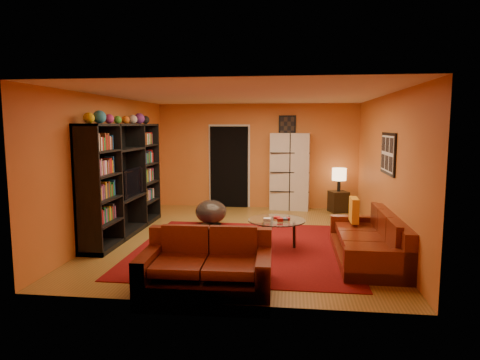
# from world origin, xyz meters

# --- Properties ---
(floor) EXTENTS (6.00, 6.00, 0.00)m
(floor) POSITION_xyz_m (0.00, 0.00, 0.00)
(floor) COLOR brown
(floor) RESTS_ON ground
(ceiling) EXTENTS (6.00, 6.00, 0.00)m
(ceiling) POSITION_xyz_m (0.00, 0.00, 2.60)
(ceiling) COLOR white
(ceiling) RESTS_ON wall_back
(wall_back) EXTENTS (6.00, 0.00, 6.00)m
(wall_back) POSITION_xyz_m (0.00, 3.00, 1.30)
(wall_back) COLOR #C4672B
(wall_back) RESTS_ON floor
(wall_front) EXTENTS (6.00, 0.00, 6.00)m
(wall_front) POSITION_xyz_m (0.00, -3.00, 1.30)
(wall_front) COLOR #C4672B
(wall_front) RESTS_ON floor
(wall_left) EXTENTS (0.00, 6.00, 6.00)m
(wall_left) POSITION_xyz_m (-2.50, 0.00, 1.30)
(wall_left) COLOR #C4672B
(wall_left) RESTS_ON floor
(wall_right) EXTENTS (0.00, 6.00, 6.00)m
(wall_right) POSITION_xyz_m (2.50, 0.00, 1.30)
(wall_right) COLOR #C4672B
(wall_right) RESTS_ON floor
(rug) EXTENTS (3.60, 3.60, 0.01)m
(rug) POSITION_xyz_m (0.10, -0.70, 0.01)
(rug) COLOR #53090B
(rug) RESTS_ON floor
(doorway) EXTENTS (0.95, 0.10, 2.04)m
(doorway) POSITION_xyz_m (-0.70, 2.96, 1.02)
(doorway) COLOR black
(doorway) RESTS_ON floor
(wall_art_right) EXTENTS (0.03, 1.00, 0.70)m
(wall_art_right) POSITION_xyz_m (2.48, -0.30, 1.60)
(wall_art_right) COLOR black
(wall_art_right) RESTS_ON wall_right
(wall_art_back) EXTENTS (0.42, 0.03, 0.52)m
(wall_art_back) POSITION_xyz_m (0.75, 2.98, 2.05)
(wall_art_back) COLOR black
(wall_art_back) RESTS_ON wall_back
(entertainment_unit) EXTENTS (0.45, 3.00, 2.10)m
(entertainment_unit) POSITION_xyz_m (-2.27, 0.00, 1.05)
(entertainment_unit) COLOR black
(entertainment_unit) RESTS_ON floor
(tv) EXTENTS (0.94, 0.12, 0.54)m
(tv) POSITION_xyz_m (-2.23, 0.08, 0.99)
(tv) COLOR black
(tv) RESTS_ON entertainment_unit
(sofa) EXTENTS (0.93, 2.27, 0.85)m
(sofa) POSITION_xyz_m (2.14, -1.05, 0.28)
(sofa) COLOR #51150A
(sofa) RESTS_ON rug
(loveseat) EXTENTS (1.70, 1.06, 0.85)m
(loveseat) POSITION_xyz_m (-0.20, -2.41, 0.28)
(loveseat) COLOR #51150A
(loveseat) RESTS_ON rug
(throw_pillow) EXTENTS (0.12, 0.42, 0.42)m
(throw_pillow) POSITION_xyz_m (1.95, -0.32, 0.63)
(throw_pillow) COLOR orange
(throw_pillow) RESTS_ON sofa
(coffee_table) EXTENTS (0.97, 0.97, 0.48)m
(coffee_table) POSITION_xyz_m (0.64, -0.62, 0.44)
(coffee_table) COLOR silver
(coffee_table) RESTS_ON floor
(storage_cabinet) EXTENTS (0.97, 0.50, 1.88)m
(storage_cabinet) POSITION_xyz_m (0.83, 2.80, 0.94)
(storage_cabinet) COLOR beige
(storage_cabinet) RESTS_ON floor
(bowl_chair) EXTENTS (0.65, 0.65, 0.53)m
(bowl_chair) POSITION_xyz_m (-0.77, 0.86, 0.29)
(bowl_chair) COLOR black
(bowl_chair) RESTS_ON floor
(side_table) EXTENTS (0.51, 0.51, 0.50)m
(side_table) POSITION_xyz_m (2.00, 2.62, 0.25)
(side_table) COLOR black
(side_table) RESTS_ON floor
(table_lamp) EXTENTS (0.33, 0.33, 0.56)m
(table_lamp) POSITION_xyz_m (2.00, 2.62, 0.90)
(table_lamp) COLOR black
(table_lamp) RESTS_ON side_table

